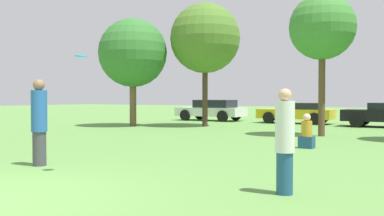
{
  "coord_description": "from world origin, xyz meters",
  "views": [
    {
      "loc": [
        6.15,
        -3.86,
        1.54
      ],
      "look_at": [
        0.83,
        4.41,
        1.28
      ],
      "focal_mm": 41.31,
      "sensor_mm": 36.0,
      "label": 1
    }
  ],
  "objects_px": {
    "parked_car_yellow": "(297,112)",
    "frisbee": "(81,56)",
    "person_thrower": "(39,122)",
    "parked_car_white": "(212,110)",
    "person_catcher": "(285,141)",
    "bystander_sitting": "(307,134)",
    "tree_1": "(205,38)",
    "tree_0": "(133,53)",
    "tree_2": "(322,28)"
  },
  "relations": [
    {
      "from": "person_thrower",
      "to": "tree_0",
      "type": "bearing_deg",
      "value": 119.17
    },
    {
      "from": "tree_0",
      "to": "parked_car_yellow",
      "type": "height_order",
      "value": "tree_0"
    },
    {
      "from": "bystander_sitting",
      "to": "tree_2",
      "type": "bearing_deg",
      "value": 100.74
    },
    {
      "from": "tree_1",
      "to": "person_thrower",
      "type": "bearing_deg",
      "value": -74.77
    },
    {
      "from": "parked_car_yellow",
      "to": "tree_1",
      "type": "bearing_deg",
      "value": 56.41
    },
    {
      "from": "person_thrower",
      "to": "parked_car_yellow",
      "type": "relative_size",
      "value": 0.45
    },
    {
      "from": "parked_car_yellow",
      "to": "bystander_sitting",
      "type": "bearing_deg",
      "value": 108.88
    },
    {
      "from": "person_thrower",
      "to": "parked_car_white",
      "type": "distance_m",
      "value": 18.94
    },
    {
      "from": "person_thrower",
      "to": "parked_car_white",
      "type": "bearing_deg",
      "value": 106.38
    },
    {
      "from": "tree_2",
      "to": "frisbee",
      "type": "bearing_deg",
      "value": -97.94
    },
    {
      "from": "tree_0",
      "to": "parked_car_white",
      "type": "distance_m",
      "value": 7.48
    },
    {
      "from": "frisbee",
      "to": "bystander_sitting",
      "type": "relative_size",
      "value": 0.22
    },
    {
      "from": "tree_1",
      "to": "parked_car_yellow",
      "type": "relative_size",
      "value": 1.49
    },
    {
      "from": "tree_0",
      "to": "parked_car_yellow",
      "type": "xyz_separation_m",
      "value": [
        6.38,
        6.81,
        -3.14
      ]
    },
    {
      "from": "bystander_sitting",
      "to": "person_thrower",
      "type": "bearing_deg",
      "value": -121.18
    },
    {
      "from": "person_catcher",
      "to": "frisbee",
      "type": "distance_m",
      "value": 4.32
    },
    {
      "from": "bystander_sitting",
      "to": "parked_car_yellow",
      "type": "bearing_deg",
      "value": 110.7
    },
    {
      "from": "tree_0",
      "to": "bystander_sitting",
      "type": "bearing_deg",
      "value": -23.7
    },
    {
      "from": "person_catcher",
      "to": "parked_car_white",
      "type": "relative_size",
      "value": 0.38
    },
    {
      "from": "parked_car_white",
      "to": "tree_1",
      "type": "bearing_deg",
      "value": 114.74
    },
    {
      "from": "person_thrower",
      "to": "frisbee",
      "type": "relative_size",
      "value": 8.36
    },
    {
      "from": "person_thrower",
      "to": "person_catcher",
      "type": "bearing_deg",
      "value": -0.0
    },
    {
      "from": "tree_1",
      "to": "tree_2",
      "type": "relative_size",
      "value": 1.15
    },
    {
      "from": "tree_0",
      "to": "tree_2",
      "type": "distance_m",
      "value": 9.95
    },
    {
      "from": "person_catcher",
      "to": "parked_car_white",
      "type": "distance_m",
      "value": 21.22
    },
    {
      "from": "bystander_sitting",
      "to": "tree_2",
      "type": "height_order",
      "value": "tree_2"
    },
    {
      "from": "tree_1",
      "to": "parked_car_white",
      "type": "relative_size",
      "value": 1.45
    },
    {
      "from": "parked_car_white",
      "to": "person_thrower",
      "type": "bearing_deg",
      "value": 106.72
    },
    {
      "from": "person_thrower",
      "to": "parked_car_white",
      "type": "height_order",
      "value": "person_thrower"
    },
    {
      "from": "person_thrower",
      "to": "tree_0",
      "type": "xyz_separation_m",
      "value": [
        -6.81,
        11.19,
        2.8
      ]
    },
    {
      "from": "tree_0",
      "to": "tree_2",
      "type": "relative_size",
      "value": 1.01
    },
    {
      "from": "person_catcher",
      "to": "tree_2",
      "type": "height_order",
      "value": "tree_2"
    },
    {
      "from": "frisbee",
      "to": "bystander_sitting",
      "type": "xyz_separation_m",
      "value": [
        2.33,
        6.73,
        -1.91
      ]
    },
    {
      "from": "parked_car_yellow",
      "to": "person_catcher",
      "type": "bearing_deg",
      "value": 106.99
    },
    {
      "from": "person_catcher",
      "to": "bystander_sitting",
      "type": "height_order",
      "value": "person_catcher"
    },
    {
      "from": "bystander_sitting",
      "to": "parked_car_white",
      "type": "height_order",
      "value": "parked_car_white"
    },
    {
      "from": "person_catcher",
      "to": "tree_1",
      "type": "bearing_deg",
      "value": -56.51
    },
    {
      "from": "frisbee",
      "to": "person_thrower",
      "type": "bearing_deg",
      "value": 171.23
    },
    {
      "from": "tree_2",
      "to": "person_catcher",
      "type": "bearing_deg",
      "value": -76.56
    },
    {
      "from": "person_catcher",
      "to": "tree_0",
      "type": "xyz_separation_m",
      "value": [
        -12.44,
        10.98,
        2.94
      ]
    },
    {
      "from": "tree_2",
      "to": "parked_car_yellow",
      "type": "distance_m",
      "value": 8.86
    },
    {
      "from": "tree_1",
      "to": "parked_car_yellow",
      "type": "distance_m",
      "value": 7.05
    },
    {
      "from": "tree_0",
      "to": "tree_2",
      "type": "xyz_separation_m",
      "value": [
        9.93,
        -0.5,
        0.41
      ]
    },
    {
      "from": "person_catcher",
      "to": "frisbee",
      "type": "relative_size",
      "value": 7.24
    },
    {
      "from": "tree_0",
      "to": "parked_car_yellow",
      "type": "relative_size",
      "value": 1.31
    },
    {
      "from": "tree_0",
      "to": "tree_1",
      "type": "distance_m",
      "value": 3.81
    },
    {
      "from": "tree_2",
      "to": "person_thrower",
      "type": "bearing_deg",
      "value": -106.27
    },
    {
      "from": "parked_car_yellow",
      "to": "frisbee",
      "type": "bearing_deg",
      "value": 94.52
    },
    {
      "from": "bystander_sitting",
      "to": "parked_car_yellow",
      "type": "distance_m",
      "value": 12.32
    },
    {
      "from": "bystander_sitting",
      "to": "parked_car_white",
      "type": "xyz_separation_m",
      "value": [
        -9.94,
        11.48,
        0.27
      ]
    }
  ]
}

